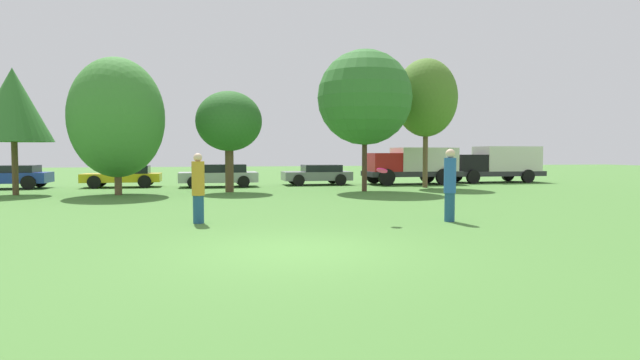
% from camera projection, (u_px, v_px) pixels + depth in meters
% --- Properties ---
extents(ground_plane, '(120.00, 120.00, 0.00)m').
position_uv_depth(ground_plane, '(296.00, 250.00, 9.61)').
color(ground_plane, '#477A33').
extents(person_thrower, '(0.33, 0.33, 1.82)m').
position_uv_depth(person_thrower, '(198.00, 188.00, 13.29)').
color(person_thrower, navy).
rests_on(person_thrower, ground).
extents(person_catcher, '(0.32, 0.32, 1.94)m').
position_uv_depth(person_catcher, '(450.00, 184.00, 13.62)').
color(person_catcher, navy).
rests_on(person_catcher, ground).
extents(frisbee, '(0.31, 0.28, 0.19)m').
position_uv_depth(frisbee, '(382.00, 171.00, 13.24)').
color(frisbee, '#F21E72').
extents(tree_0, '(3.18, 3.18, 5.49)m').
position_uv_depth(tree_0, '(13.00, 105.00, 22.01)').
color(tree_0, brown).
rests_on(tree_0, ground).
extents(tree_1, '(4.03, 4.03, 5.96)m').
position_uv_depth(tree_1, '(117.00, 118.00, 22.21)').
color(tree_1, brown).
rests_on(tree_1, ground).
extents(tree_2, '(3.07, 3.07, 4.70)m').
position_uv_depth(tree_2, '(229.00, 122.00, 23.82)').
color(tree_2, brown).
rests_on(tree_2, ground).
extents(tree_3, '(4.50, 4.50, 6.71)m').
position_uv_depth(tree_3, '(365.00, 98.00, 24.25)').
color(tree_3, '#473323').
rests_on(tree_3, ground).
extents(tree_4, '(3.27, 3.27, 6.77)m').
position_uv_depth(tree_4, '(426.00, 98.00, 26.88)').
color(tree_4, brown).
rests_on(tree_4, ground).
extents(parked_car_blue, '(3.81, 1.99, 1.20)m').
position_uv_depth(parked_car_blue, '(10.00, 176.00, 26.12)').
color(parked_car_blue, '#1E389E').
rests_on(parked_car_blue, ground).
extents(parked_car_yellow, '(3.98, 1.88, 1.16)m').
position_uv_depth(parked_car_yellow, '(124.00, 176.00, 27.33)').
color(parked_car_yellow, gold).
rests_on(parked_car_yellow, ground).
extents(parked_car_silver, '(4.14, 2.10, 1.22)m').
position_uv_depth(parked_car_silver, '(220.00, 175.00, 27.60)').
color(parked_car_silver, '#B2B2B7').
rests_on(parked_car_silver, ground).
extents(parked_car_grey, '(3.86, 2.07, 1.15)m').
position_uv_depth(parked_car_grey, '(318.00, 174.00, 29.38)').
color(parked_car_grey, slate).
rests_on(parked_car_grey, ground).
extents(delivery_truck_red, '(5.52, 2.48, 2.14)m').
position_uv_depth(delivery_truck_red, '(412.00, 163.00, 29.96)').
color(delivery_truck_red, '#2D2D33').
rests_on(delivery_truck_red, ground).
extents(delivery_truck_black, '(5.88, 2.38, 2.23)m').
position_uv_depth(delivery_truck_black, '(496.00, 163.00, 31.93)').
color(delivery_truck_black, '#2D2D33').
rests_on(delivery_truck_black, ground).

